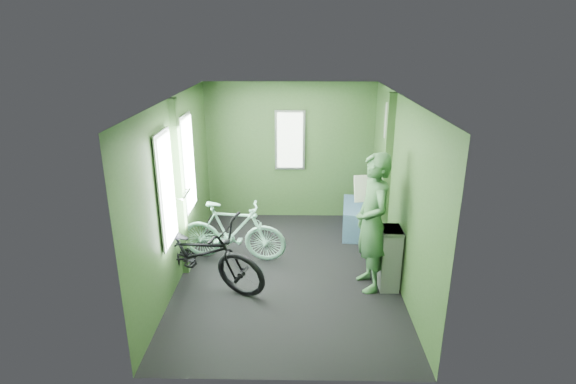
# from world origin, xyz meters

# --- Properties ---
(room) EXTENTS (4.00, 4.02, 2.31)m
(room) POSITION_xyz_m (-0.04, 0.04, 1.44)
(room) COLOR black
(room) RESTS_ON ground
(bicycle_black) EXTENTS (2.06, 1.55, 1.10)m
(bicycle_black) POSITION_xyz_m (-1.12, -0.39, 0.00)
(bicycle_black) COLOR black
(bicycle_black) RESTS_ON ground
(bicycle_mint) EXTENTS (1.55, 0.74, 0.95)m
(bicycle_mint) POSITION_xyz_m (-0.77, 0.31, 0.00)
(bicycle_mint) COLOR #88CEB3
(bicycle_mint) RESTS_ON ground
(passenger) EXTENTS (0.52, 0.72, 1.73)m
(passenger) POSITION_xyz_m (1.02, -0.34, 0.87)
(passenger) COLOR #345F36
(passenger) RESTS_ON ground
(waste_box) EXTENTS (0.24, 0.33, 0.80)m
(waste_box) POSITION_xyz_m (1.26, -0.35, 0.40)
(waste_box) COLOR slate
(waste_box) RESTS_ON ground
(bench_seat) EXTENTS (0.62, 0.98, 0.98)m
(bench_seat) POSITION_xyz_m (1.15, 1.31, 0.29)
(bench_seat) COLOR #294158
(bench_seat) RESTS_ON ground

